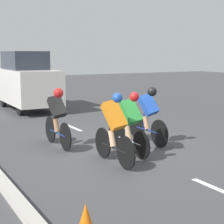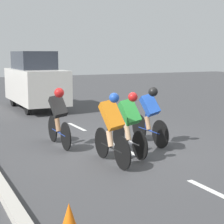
% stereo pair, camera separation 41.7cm
% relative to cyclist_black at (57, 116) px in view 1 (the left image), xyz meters
% --- Properties ---
extents(ground_plane, '(60.00, 60.00, 0.00)m').
position_rel_cyclist_black_xyz_m(ground_plane, '(-1.33, 0.77, -0.80)').
color(ground_plane, '#424244').
extents(lane_stripe_near, '(0.12, 1.40, 0.01)m').
position_rel_cyclist_black_xyz_m(lane_stripe_near, '(-1.33, 4.20, -0.79)').
color(lane_stripe_near, white).
rests_on(lane_stripe_near, ground).
extents(lane_stripe_mid, '(0.12, 1.40, 0.01)m').
position_rel_cyclist_black_xyz_m(lane_stripe_mid, '(-1.33, 1.00, -0.79)').
color(lane_stripe_mid, white).
rests_on(lane_stripe_mid, ground).
extents(lane_stripe_far, '(0.12, 1.40, 0.01)m').
position_rel_cyclist_black_xyz_m(lane_stripe_far, '(-1.33, -2.20, -0.79)').
color(lane_stripe_far, white).
rests_on(lane_stripe_far, ground).
extents(cyclist_black, '(0.40, 1.71, 1.50)m').
position_rel_cyclist_black_xyz_m(cyclist_black, '(0.00, 0.00, 0.00)').
color(cyclist_black, black).
rests_on(cyclist_black, ground).
extents(cyclist_green, '(0.41, 1.61, 1.48)m').
position_rel_cyclist_black_xyz_m(cyclist_green, '(-1.17, 1.53, -0.02)').
color(cyclist_green, black).
rests_on(cyclist_green, ground).
extents(cyclist_blue, '(0.43, 1.71, 1.50)m').
position_rel_cyclist_black_xyz_m(cyclist_blue, '(-2.14, 0.84, -0.00)').
color(cyclist_blue, black).
rests_on(cyclist_blue, ground).
extents(cyclist_orange, '(0.42, 1.67, 1.54)m').
position_rel_cyclist_black_xyz_m(cyclist_orange, '(-0.50, 1.96, 0.00)').
color(cyclist_orange, black).
rests_on(cyclist_orange, ground).
extents(support_car, '(1.70, 4.25, 2.40)m').
position_rel_cyclist_black_xyz_m(support_car, '(-1.21, -6.63, 0.39)').
color(support_car, black).
rests_on(support_car, ground).
extents(traffic_cone, '(0.36, 0.36, 0.49)m').
position_rel_cyclist_black_xyz_m(traffic_cone, '(1.42, 4.62, -0.56)').
color(traffic_cone, black).
rests_on(traffic_cone, ground).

